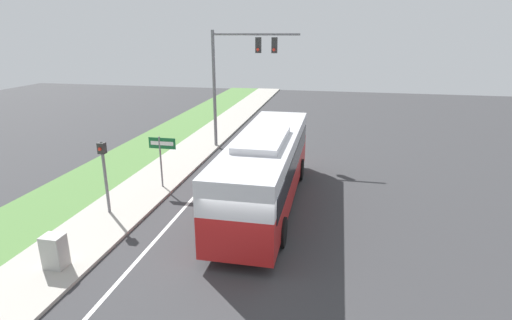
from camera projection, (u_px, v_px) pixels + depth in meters
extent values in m
plane|color=#38383A|center=(248.00, 261.00, 13.18)|extent=(80.00, 80.00, 0.00)
cube|color=#ADA89E|center=(80.00, 240.00, 14.35)|extent=(2.80, 80.00, 0.12)
cube|color=#568442|center=(4.00, 232.00, 14.96)|extent=(3.60, 80.00, 0.10)
cube|color=silver|center=(147.00, 249.00, 13.87)|extent=(0.14, 30.00, 0.01)
cube|color=red|center=(266.00, 180.00, 17.15)|extent=(2.46, 10.91, 1.46)
cube|color=silver|center=(266.00, 151.00, 16.74)|extent=(2.46, 10.91, 1.20)
cube|color=black|center=(266.00, 160.00, 16.87)|extent=(2.50, 10.03, 0.90)
cube|color=silver|center=(262.00, 139.00, 15.76)|extent=(1.72, 3.82, 0.24)
cylinder|color=black|center=(255.00, 166.00, 20.71)|extent=(0.28, 1.07, 1.07)
cylinder|color=black|center=(300.00, 169.00, 20.26)|extent=(0.28, 1.07, 1.07)
cylinder|color=black|center=(217.00, 226.00, 14.41)|extent=(0.28, 1.07, 1.07)
cylinder|color=black|center=(282.00, 232.00, 13.96)|extent=(0.28, 1.07, 1.07)
cylinder|color=slate|center=(214.00, 91.00, 25.03)|extent=(0.20, 0.20, 7.31)
cylinder|color=slate|center=(255.00, 34.00, 23.48)|extent=(5.28, 0.14, 0.14)
cube|color=#2D2D2D|center=(258.00, 45.00, 23.64)|extent=(0.32, 0.28, 0.90)
sphere|color=red|center=(258.00, 50.00, 23.55)|extent=(0.18, 0.18, 0.18)
cube|color=#2D2D2D|center=(274.00, 45.00, 23.45)|extent=(0.32, 0.28, 0.90)
sphere|color=red|center=(274.00, 50.00, 23.36)|extent=(0.18, 0.18, 0.18)
cylinder|color=slate|center=(106.00, 180.00, 16.03)|extent=(0.12, 0.12, 3.09)
cube|color=#2D2D2D|center=(102.00, 148.00, 15.63)|extent=(0.28, 0.24, 0.44)
sphere|color=red|center=(100.00, 149.00, 15.49)|extent=(0.14, 0.14, 0.14)
cylinder|color=slate|center=(161.00, 163.00, 18.83)|extent=(0.08, 0.08, 2.58)
cube|color=#145B2D|center=(162.00, 143.00, 18.51)|extent=(1.32, 0.03, 0.52)
cube|color=white|center=(162.00, 143.00, 18.49)|extent=(1.12, 0.01, 0.18)
cube|color=#A8A8A3|center=(55.00, 251.00, 12.49)|extent=(0.65, 0.52, 1.09)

